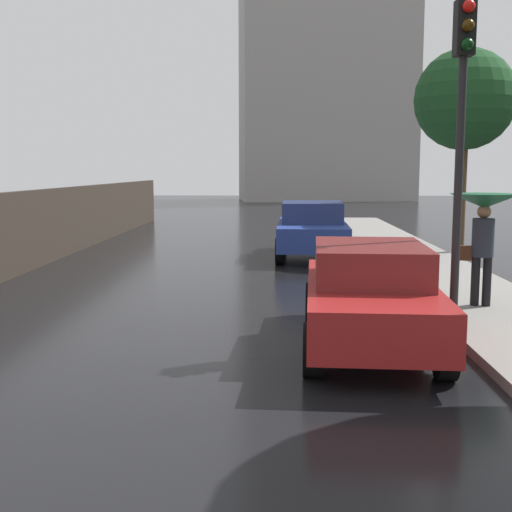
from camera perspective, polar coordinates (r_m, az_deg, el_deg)
car_blue_near_kerb at (r=17.95m, az=4.85°, el=2.36°), size 2.00×4.38×1.49m
car_red_mid_road at (r=8.90m, az=9.75°, el=-3.23°), size 1.89×4.13×1.38m
pedestrian_with_umbrella_near at (r=11.28m, az=19.05°, el=3.36°), size 1.10×1.10×1.83m
traffic_light at (r=9.85m, az=17.34°, el=12.41°), size 0.26×0.39×4.52m
street_tree_mid at (r=18.80m, az=17.57°, el=12.68°), size 2.67×2.67×5.54m
distant_tower at (r=53.78m, az=6.10°, el=20.93°), size 13.66×8.46×29.85m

